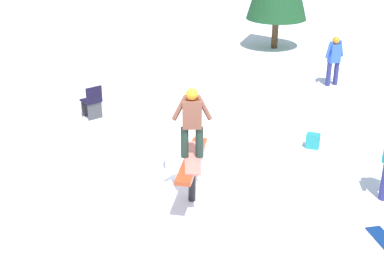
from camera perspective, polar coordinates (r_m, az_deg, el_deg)
The scene contains 7 objects.
ground_plane at distance 10.22m, azimuth -0.00°, elevation -7.68°, with size 60.00×60.00×0.00m, color white.
rail_feature at distance 9.86m, azimuth -0.00°, elevation -4.07°, with size 1.71×1.18×0.89m.
snow_kicker_ramp at distance 11.76m, azimuth 1.69°, elevation -1.50°, with size 1.80×1.50×0.64m, color white.
main_rider_on_rail at distance 9.50m, azimuth -0.00°, elevation 0.39°, with size 1.37×0.71×1.35m.
bystander_blue at distance 16.62m, azimuth 14.91°, elevation 7.20°, with size 0.22×0.64×1.50m.
folding_chair at distance 13.98m, azimuth -10.61°, elevation 2.68°, with size 0.55×0.55×0.88m.
backpack_on_snow at distance 12.47m, azimuth 12.76°, elevation -1.34°, with size 0.30×0.22×0.34m, color teal.
Camera 1 is at (8.17, -3.08, 5.29)m, focal length 50.00 mm.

